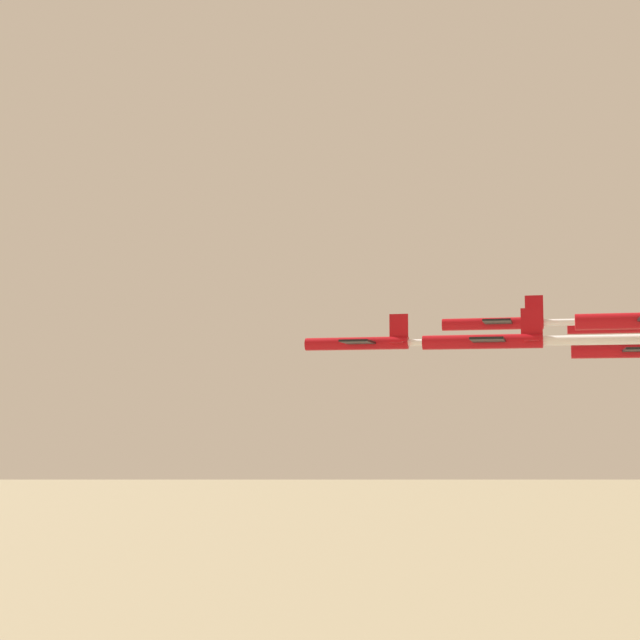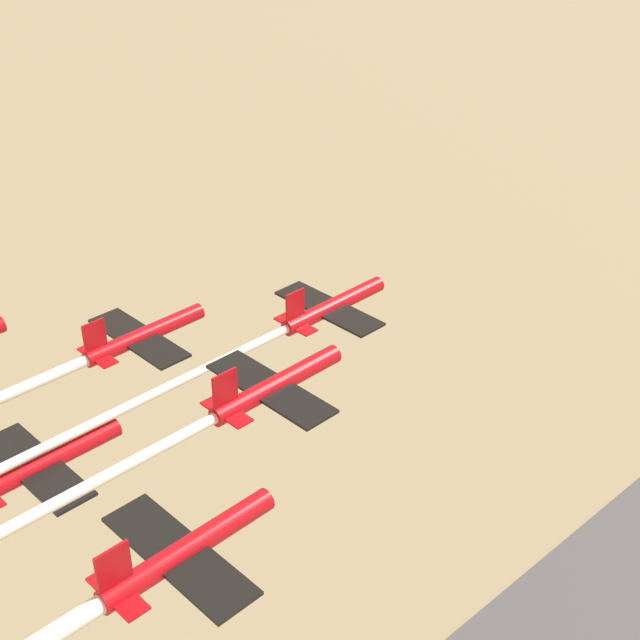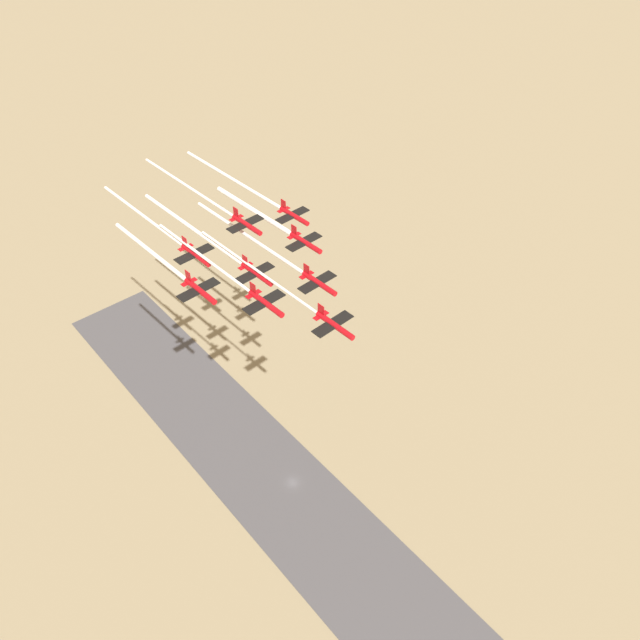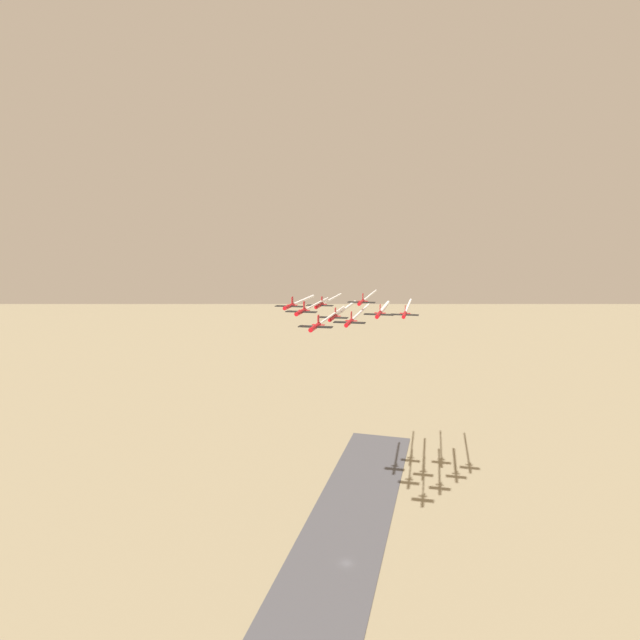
{
  "view_description": "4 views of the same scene",
  "coord_description": "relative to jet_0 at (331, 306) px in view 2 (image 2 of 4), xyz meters",
  "views": [
    {
      "loc": [
        -28.07,
        -83.02,
        89.26
      ],
      "look_at": [
        -27.04,
        11.62,
        97.77
      ],
      "focal_mm": 50.0,
      "sensor_mm": 36.0,
      "label": 1
    },
    {
      "loc": [
        35.14,
        45.14,
        132.99
      ],
      "look_at": [
        -22.4,
        11.44,
        93.86
      ],
      "focal_mm": 50.0,
      "sensor_mm": 36.0,
      "label": 2
    },
    {
      "loc": [
        -74.41,
        101.58,
        188.28
      ],
      "look_at": [
        -18.84,
        12.0,
        94.57
      ],
      "focal_mm": 35.0,
      "sensor_mm": 36.0,
      "label": 3
    },
    {
      "loc": [
        -172.64,
        17.01,
        120.54
      ],
      "look_at": [
        -19.73,
        10.82,
        96.97
      ],
      "focal_mm": 28.0,
      "sensor_mm": 36.0,
      "label": 4
    }
  ],
  "objects": [
    {
      "name": "jet_0",
      "position": [
        0.0,
        0.0,
        0.0
      ],
      "size": [
        11.26,
        10.92,
        3.78
      ],
      "rotation": [
        0.0,
        0.0,
        1.31
      ],
      "color": "#B20C14"
    },
    {
      "name": "jet_1",
      "position": [
        11.31,
        -11.54,
        -0.55
      ],
      "size": [
        11.26,
        10.92,
        3.78
      ],
      "rotation": [
        0.0,
        0.0,
        1.31
      ],
      "color": "#B20C14"
    },
    {
      "name": "jet_2",
      "position": [
        15.58,
        4.28,
        2.52
      ],
      "size": [
        11.26,
        10.92,
        3.78
      ],
      "rotation": [
        0.0,
        0.0,
        1.31
      ],
      "color": "#B20C14"
    },
    {
      "name": "jet_4",
      "position": [
        26.89,
        -7.26,
        -1.2
      ],
      "size": [
        11.26,
        10.92,
        3.78
      ],
      "rotation": [
        0.0,
        0.0,
        1.31
      ],
      "color": "#B20C14"
    },
    {
      "name": "jet_5",
      "position": [
        31.17,
        8.56,
        2.44
      ],
      "size": [
        11.26,
        10.92,
        3.78
      ],
      "rotation": [
        0.0,
        0.0,
        1.31
      ],
      "color": "#B20C14"
    },
    {
      "name": "smoke_trail_0",
      "position": [
        26.81,
        -7.24,
        -0.05
      ],
      "size": [
        43.8,
        12.46,
        0.7
      ],
      "rotation": [
        0.0,
        0.0,
        1.31
      ],
      "color": "white"
    }
  ]
}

